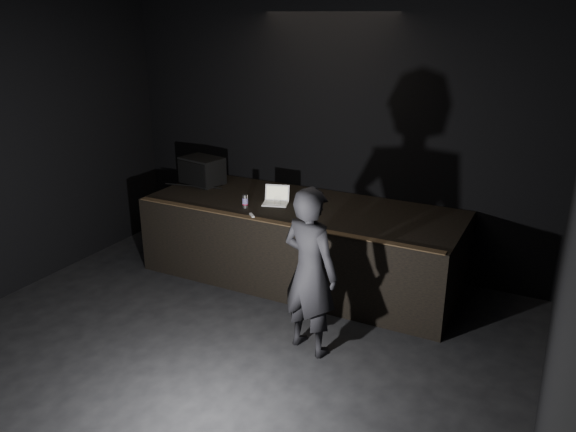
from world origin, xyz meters
The scene contains 11 objects.
ground centered at (0.00, 0.00, 0.00)m, with size 7.00×7.00×0.00m, color black.
room_walls centered at (0.00, 0.00, 2.02)m, with size 6.10×7.10×3.52m.
stage_riser centered at (0.00, 2.73, 0.50)m, with size 4.00×1.50×1.00m, color black.
riser_lip centered at (0.00, 2.02, 1.01)m, with size 3.92×0.10×0.01m, color brown.
stage_monitor centered at (-1.67, 2.95, 1.19)m, with size 0.63×0.51×0.38m.
cable centered at (-1.70, 2.76, 1.01)m, with size 0.02×0.02×0.86m, color black.
laptop centered at (-0.33, 2.66, 1.06)m, with size 0.38×0.36×0.21m.
beer_can centered at (-0.58, 2.32, 1.08)m, with size 0.07×0.07×0.17m.
plastic_cup centered at (-0.25, 2.56, 1.06)m, with size 0.09×0.09×0.11m, color white.
wii_remote centered at (-0.34, 2.08, 1.01)m, with size 0.03×0.14×0.03m, color silver.
person centered at (0.81, 1.26, 0.88)m, with size 0.64×0.42×1.75m, color black.
Camera 1 is at (2.91, -3.30, 3.27)m, focal length 35.00 mm.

